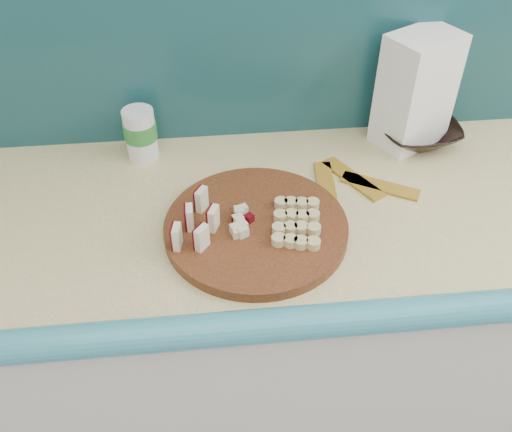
{
  "coord_description": "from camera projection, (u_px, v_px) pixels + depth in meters",
  "views": [
    {
      "loc": [
        -0.25,
        0.62,
        1.69
      ],
      "look_at": [
        -0.17,
        1.43,
        0.95
      ],
      "focal_mm": 40.0,
      "sensor_mm": 36.0,
      "label": 1
    }
  ],
  "objects": [
    {
      "name": "kitchen_counter",
      "position": [
        355.0,
        331.0,
        1.5
      ],
      "size": [
        2.2,
        0.63,
        0.91
      ],
      "color": "silver",
      "rests_on": "ground"
    },
    {
      "name": "backsplash",
      "position": [
        363.0,
        28.0,
        1.25
      ],
      "size": [
        2.2,
        0.02,
        0.5
      ],
      "primitive_type": "cube",
      "color": "teal",
      "rests_on": "kitchen_counter"
    },
    {
      "name": "cutting_board",
      "position": [
        256.0,
        228.0,
        1.12
      ],
      "size": [
        0.42,
        0.42,
        0.02
      ],
      "primitive_type": "cylinder",
      "rotation": [
        0.0,
        0.0,
        -0.17
      ],
      "color": "#401A0D",
      "rests_on": "kitchen_counter"
    },
    {
      "name": "apple_wedges",
      "position": [
        196.0,
        222.0,
        1.08
      ],
      "size": [
        0.09,
        0.14,
        0.05
      ],
      "color": "beige",
      "rests_on": "cutting_board"
    },
    {
      "name": "apple_chunks",
      "position": [
        244.0,
        220.0,
        1.11
      ],
      "size": [
        0.05,
        0.06,
        0.02
      ],
      "color": "beige",
      "rests_on": "cutting_board"
    },
    {
      "name": "banana_slices",
      "position": [
        296.0,
        222.0,
        1.1
      ],
      "size": [
        0.11,
        0.14,
        0.02
      ],
      "color": "#CEBD7D",
      "rests_on": "cutting_board"
    },
    {
      "name": "brown_bowl",
      "position": [
        417.0,
        131.0,
        1.35
      ],
      "size": [
        0.21,
        0.21,
        0.05
      ],
      "primitive_type": "imported",
      "rotation": [
        0.0,
        0.0,
        0.11
      ],
      "color": "black",
      "rests_on": "kitchen_counter"
    },
    {
      "name": "flour_bag",
      "position": [
        416.0,
        91.0,
        1.28
      ],
      "size": [
        0.19,
        0.17,
        0.26
      ],
      "primitive_type": "cube",
      "rotation": [
        0.0,
        0.0,
        0.5
      ],
      "color": "white",
      "rests_on": "kitchen_counter"
    },
    {
      "name": "canister",
      "position": [
        141.0,
        133.0,
        1.28
      ],
      "size": [
        0.07,
        0.07,
        0.12
      ],
      "rotation": [
        0.0,
        0.0,
        0.21
      ],
      "color": "silver",
      "rests_on": "kitchen_counter"
    },
    {
      "name": "banana_peel",
      "position": [
        353.0,
        184.0,
        1.24
      ],
      "size": [
        0.22,
        0.19,
        0.01
      ],
      "rotation": [
        0.0,
        0.0,
        0.36
      ],
      "color": "#B68723",
      "rests_on": "kitchen_counter"
    }
  ]
}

